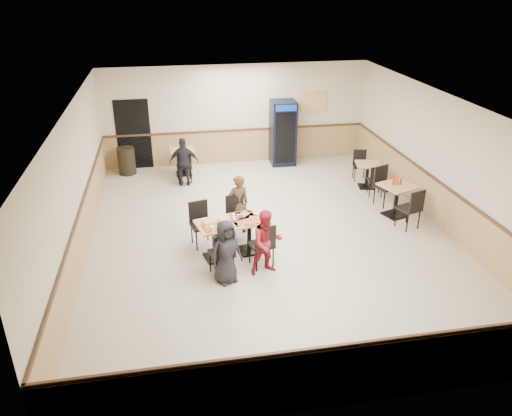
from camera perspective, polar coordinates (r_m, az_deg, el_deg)
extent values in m
plane|color=beige|center=(11.31, 1.59, -3.15)|extent=(10.00, 10.00, 0.00)
plane|color=silver|center=(10.24, 1.79, 11.80)|extent=(10.00, 10.00, 0.00)
plane|color=beige|center=(15.38, -2.23, 10.60)|extent=(8.00, 0.00, 8.00)
plane|color=beige|center=(6.46, 11.07, -12.12)|extent=(8.00, 0.00, 8.00)
plane|color=beige|center=(10.65, -19.91, 2.31)|extent=(0.00, 10.00, 10.00)
plane|color=beige|center=(12.12, 20.59, 4.93)|extent=(0.00, 10.00, 10.00)
cube|color=tan|center=(15.64, -2.16, 7.04)|extent=(7.98, 0.03, 1.00)
cube|color=tan|center=(12.47, 19.85, 0.63)|extent=(0.03, 9.98, 1.00)
cube|color=#472B19|center=(15.47, -2.18, 8.89)|extent=(7.98, 0.04, 0.06)
cube|color=black|center=(15.37, -13.82, 8.14)|extent=(1.00, 0.02, 2.10)
cube|color=orange|center=(15.78, 6.62, 11.96)|extent=(0.85, 0.02, 0.60)
cube|color=black|center=(10.47, -4.51, -5.59)|extent=(0.57, 0.57, 0.04)
cylinder|color=black|center=(10.29, -4.58, -3.78)|extent=(0.09, 0.09, 0.72)
cube|color=tan|center=(10.11, -4.65, -1.95)|extent=(0.88, 0.88, 0.04)
cube|color=black|center=(10.69, -0.76, -4.81)|extent=(0.57, 0.57, 0.04)
cylinder|color=black|center=(10.51, -0.77, -3.02)|extent=(0.09, 0.09, 0.72)
cube|color=tan|center=(10.34, -0.79, -1.22)|extent=(0.88, 0.88, 0.04)
imported|color=black|center=(9.40, -3.45, -5.04)|extent=(0.74, 0.62, 1.29)
imported|color=maroon|center=(9.66, 1.26, -3.95)|extent=(0.73, 0.61, 1.33)
imported|color=brown|center=(11.16, -2.05, 0.42)|extent=(0.57, 0.44, 1.39)
imported|color=black|center=(13.90, -8.22, 5.22)|extent=(0.83, 0.41, 1.36)
cube|color=red|center=(10.41, -1.32, -0.84)|extent=(0.54, 0.44, 0.02)
cube|color=red|center=(10.20, -0.45, -1.43)|extent=(0.54, 0.44, 0.02)
cube|color=red|center=(9.98, -4.71, -2.15)|extent=(0.54, 0.44, 0.02)
cube|color=red|center=(10.42, -1.63, -0.84)|extent=(0.54, 0.44, 0.02)
cylinder|color=silver|center=(10.44, -1.39, -0.79)|extent=(0.24, 0.24, 0.01)
cube|color=#BB7348|center=(10.44, -1.39, -0.73)|extent=(0.32, 0.32, 0.02)
cylinder|color=silver|center=(9.97, -4.99, -2.23)|extent=(0.24, 0.24, 0.01)
cube|color=#BB7348|center=(9.96, -5.00, -2.17)|extent=(0.33, 0.30, 0.02)
cylinder|color=silver|center=(10.07, -1.71, -1.84)|extent=(0.24, 0.24, 0.01)
cube|color=#BB7348|center=(10.06, -1.71, -1.78)|extent=(0.32, 0.25, 0.02)
cylinder|color=silver|center=(10.02, -2.88, -2.01)|extent=(0.24, 0.24, 0.01)
cube|color=#BB7348|center=(10.01, -2.88, -1.95)|extent=(0.28, 0.19, 0.02)
cylinder|color=silver|center=(10.28, -0.02, -1.23)|extent=(0.24, 0.24, 0.01)
cube|color=#BB7348|center=(10.27, -0.02, -1.17)|extent=(0.31, 0.23, 0.02)
cylinder|color=white|center=(10.15, -4.20, -1.35)|extent=(0.08, 0.08, 0.11)
cylinder|color=white|center=(9.81, -5.04, -2.37)|extent=(0.08, 0.08, 0.11)
cylinder|color=white|center=(9.84, -3.82, -2.23)|extent=(0.08, 0.08, 0.11)
cylinder|color=white|center=(10.11, -5.99, -1.54)|extent=(0.08, 0.08, 0.11)
cylinder|color=white|center=(9.88, -4.08, -2.13)|extent=(0.08, 0.08, 0.11)
cylinder|color=silver|center=(10.24, -2.54, -1.00)|extent=(0.07, 0.07, 0.12)
cylinder|color=silver|center=(10.22, -2.04, -1.05)|extent=(0.07, 0.07, 0.12)
cylinder|color=silver|center=(10.26, -1.72, -0.94)|extent=(0.07, 0.07, 0.12)
ellipsoid|color=white|center=(10.18, -2.55, -1.23)|extent=(0.16, 0.16, 0.11)
cube|color=black|center=(12.68, 15.52, -0.73)|extent=(0.62, 0.62, 0.04)
cylinder|color=black|center=(12.52, 15.73, 0.86)|extent=(0.10, 0.10, 0.73)
cube|color=tan|center=(12.38, 15.93, 2.44)|extent=(0.96, 0.96, 0.04)
cube|color=black|center=(14.18, 12.46, 2.41)|extent=(0.49, 0.49, 0.04)
cylinder|color=black|center=(14.06, 12.59, 3.66)|extent=(0.08, 0.08, 0.63)
cube|color=tan|center=(13.95, 12.71, 4.88)|extent=(0.76, 0.76, 0.04)
cylinder|color=red|center=(12.33, 15.48, 3.03)|extent=(0.06, 0.06, 0.20)
cylinder|color=#C25D19|center=(12.38, 15.85, 2.99)|extent=(0.06, 0.06, 0.17)
cylinder|color=red|center=(12.42, 16.21, 2.94)|extent=(0.05, 0.05, 0.14)
cube|color=black|center=(14.93, -8.23, 3.93)|extent=(0.47, 0.47, 0.04)
cylinder|color=black|center=(14.80, -8.32, 5.24)|extent=(0.09, 0.09, 0.68)
cube|color=tan|center=(14.69, -8.40, 6.53)|extent=(0.73, 0.73, 0.04)
cube|color=black|center=(15.38, 3.10, 8.58)|extent=(0.76, 0.74, 1.96)
cube|color=black|center=(15.05, 3.38, 7.99)|extent=(0.60, 0.04, 1.55)
cube|color=#0D3298|center=(14.80, 3.47, 11.33)|extent=(0.62, 0.04, 0.19)
cylinder|color=black|center=(15.17, -14.58, 5.25)|extent=(0.51, 0.51, 0.80)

